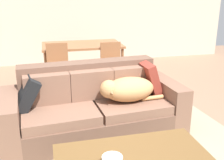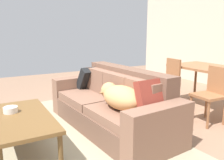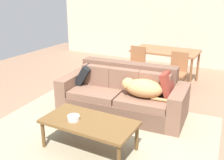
{
  "view_description": "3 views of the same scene",
  "coord_description": "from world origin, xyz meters",
  "views": [
    {
      "loc": [
        -0.63,
        -2.75,
        1.73
      ],
      "look_at": [
        0.09,
        0.23,
        0.71
      ],
      "focal_mm": 43.59,
      "sensor_mm": 36.0,
      "label": 1
    },
    {
      "loc": [
        2.68,
        -1.24,
        1.38
      ],
      "look_at": [
        -0.22,
        0.4,
        0.68
      ],
      "focal_mm": 37.27,
      "sensor_mm": 36.0,
      "label": 2
    },
    {
      "loc": [
        1.77,
        -3.59,
        2.13
      ],
      "look_at": [
        -0.29,
        0.27,
        0.61
      ],
      "focal_mm": 42.85,
      "sensor_mm": 36.0,
      "label": 3
    }
  ],
  "objects": [
    {
      "name": "back_partition",
      "position": [
        0.0,
        4.0,
        1.35
      ],
      "size": [
        8.0,
        0.12,
        2.7
      ],
      "primitive_type": "cube",
      "color": "beige",
      "rests_on": "ground"
    },
    {
      "name": "area_rug",
      "position": [
        -0.11,
        -0.56,
        0.01
      ],
      "size": [
        3.65,
        2.97,
        0.01
      ],
      "primitive_type": "cube",
      "rotation": [
        0.0,
        0.0,
        0.08
      ],
      "color": "gray",
      "rests_on": "ground"
    },
    {
      "name": "bowl_on_coffee_table",
      "position": [
        -0.2,
        -1.0,
        0.47
      ],
      "size": [
        0.16,
        0.16,
        0.07
      ],
      "primitive_type": "cylinder",
      "color": "silver",
      "rests_on": "coffee_table"
    },
    {
      "name": "couch",
      "position": [
        -0.12,
        0.35,
        0.33
      ],
      "size": [
        2.25,
        1.06,
        0.86
      ],
      "rotation": [
        0.0,
        0.0,
        0.08
      ],
      "color": "brown",
      "rests_on": "ground"
    },
    {
      "name": "throw_pillow_by_left_arm",
      "position": [
        -0.9,
        0.34,
        0.6
      ],
      "size": [
        0.37,
        0.43,
        0.4
      ],
      "primitive_type": "cube",
      "rotation": [
        0.0,
        0.53,
        0.16
      ],
      "color": "black",
      "rests_on": "couch"
    },
    {
      "name": "dining_table",
      "position": [
        0.02,
        2.32,
        0.69
      ],
      "size": [
        1.48,
        0.86,
        0.76
      ],
      "color": "#935C39",
      "rests_on": "ground"
    },
    {
      "name": "ground_plane",
      "position": [
        0.0,
        0.0,
        0.0
      ],
      "size": [
        10.0,
        10.0,
        0.0
      ],
      "primitive_type": "plane",
      "color": "#8D6A52"
    },
    {
      "name": "throw_pillow_by_right_arm",
      "position": [
        0.66,
        0.46,
        0.62
      ],
      "size": [
        0.26,
        0.45,
        0.45
      ],
      "primitive_type": "cube",
      "rotation": [
        0.0,
        -0.31,
        0.05
      ],
      "color": "maroon",
      "rests_on": "couch"
    },
    {
      "name": "coffee_table",
      "position": [
        -0.01,
        -0.91,
        0.39
      ],
      "size": [
        1.27,
        0.64,
        0.43
      ],
      "color": "brown",
      "rests_on": "ground"
    },
    {
      "name": "dining_chair_near_left",
      "position": [
        -0.48,
        1.74,
        0.5
      ],
      "size": [
        0.42,
        0.42,
        0.89
      ],
      "rotation": [
        0.0,
        0.0,
        -0.06
      ],
      "color": "#935C39",
      "rests_on": "ground"
    },
    {
      "name": "dining_chair_near_right",
      "position": [
        0.45,
        1.76,
        0.48
      ],
      "size": [
        0.42,
        0.42,
        0.86
      ],
      "rotation": [
        0.0,
        0.0,
        -0.05
      ],
      "color": "#935C39",
      "rests_on": "ground"
    },
    {
      "name": "dog_on_left_cushion",
      "position": [
        0.28,
        0.24,
        0.58
      ],
      "size": [
        0.81,
        0.43,
        0.3
      ],
      "rotation": [
        0.0,
        0.0,
        0.08
      ],
      "color": "tan",
      "rests_on": "couch"
    }
  ]
}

